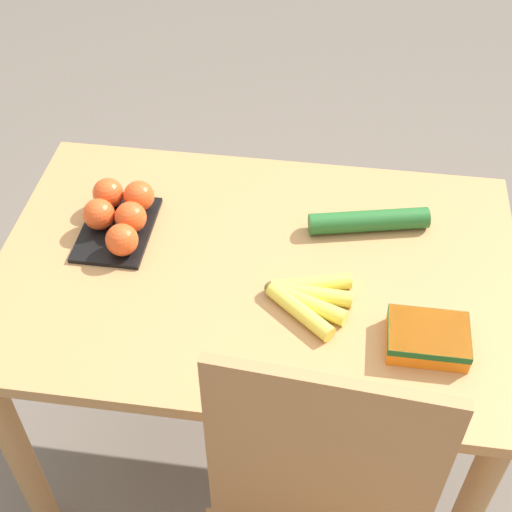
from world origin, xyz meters
TOP-DOWN VIEW (x-y plane):
  - ground_plane at (0.00, 0.00)m, footprint 12.00×12.00m
  - dining_table at (0.00, 0.00)m, footprint 1.10×0.73m
  - banana_bunch at (-0.11, 0.09)m, footprint 0.18×0.17m
  - tomato_pack at (0.31, -0.08)m, footprint 0.15×0.22m
  - carrot_bag at (-0.35, 0.16)m, footprint 0.15×0.11m
  - cucumber_near at (-0.23, -0.15)m, footprint 0.27×0.10m

SIDE VIEW (x-z plane):
  - ground_plane at x=0.00m, z-range 0.00..0.00m
  - dining_table at x=0.00m, z-range 0.24..0.97m
  - banana_bunch at x=-0.11m, z-range 0.73..0.76m
  - cucumber_near at x=-0.23m, z-range 0.73..0.78m
  - carrot_bag at x=-0.35m, z-range 0.74..0.78m
  - tomato_pack at x=0.31m, z-range 0.73..0.81m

